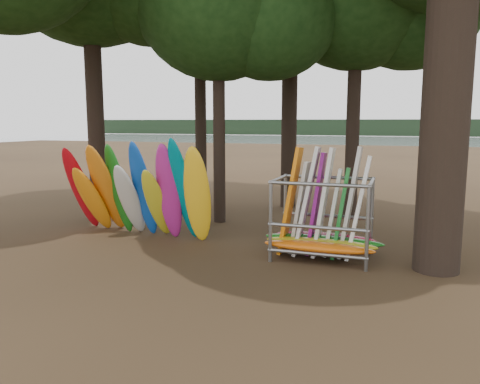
% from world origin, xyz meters
% --- Properties ---
extents(ground, '(120.00, 120.00, 0.00)m').
position_xyz_m(ground, '(0.00, 0.00, 0.00)').
color(ground, '#47331E').
rests_on(ground, ground).
extents(lake, '(160.00, 160.00, 0.00)m').
position_xyz_m(lake, '(0.00, 60.00, 0.00)').
color(lake, gray).
rests_on(lake, ground).
extents(far_shore, '(160.00, 4.00, 4.00)m').
position_xyz_m(far_shore, '(0.00, 110.00, 2.00)').
color(far_shore, black).
rests_on(far_shore, ground).
extents(kayak_row, '(4.88, 2.00, 3.15)m').
position_xyz_m(kayak_row, '(-3.04, 0.69, 1.32)').
color(kayak_row, red).
rests_on(kayak_row, ground).
extents(storage_rack, '(3.06, 1.56, 2.85)m').
position_xyz_m(storage_rack, '(2.51, 0.36, 0.96)').
color(storage_rack, gray).
rests_on(storage_rack, ground).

